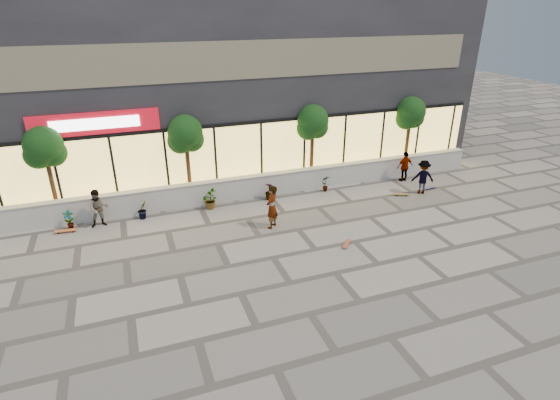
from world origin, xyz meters
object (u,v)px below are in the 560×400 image
object	(u,v)px
skateboard_right_far	(430,187)
skateboard_right_near	(401,194)
tree_east	(410,115)
skater_right_near	(405,167)
tree_mideast	(313,124)
skater_right_far	(423,177)
tree_west	(44,150)
skateboard_center	(347,244)
skater_center	(272,207)
skateboard_left	(66,231)
tree_midwest	(186,136)
skater_left	(99,208)

from	to	relation	value
skateboard_right_far	skateboard_right_near	bearing A→B (deg)	-179.20
tree_east	skater_right_near	xyz separation A→B (m)	(-1.00, -1.40, -2.22)
tree_mideast	skater_right_far	size ratio (longest dim) A/B	2.41
tree_west	skateboard_center	xyz separation A→B (m)	(10.22, -6.19, -2.92)
skater_center	skater_right_far	size ratio (longest dim) A/B	1.09
tree_mideast	skater_right_far	xyz separation A→B (m)	(4.36, -3.02, -2.17)
skater_right_near	skateboard_center	bearing A→B (deg)	37.39
tree_west	skater_center	size ratio (longest dim) A/B	2.21
skater_right_near	skateboard_left	size ratio (longest dim) A/B	1.83
skater_right_near	skateboard_right_far	bearing A→B (deg)	111.17
tree_midwest	skater_right_near	distance (m)	10.82
skateboard_center	skateboard_right_far	world-z (taller)	skateboard_right_far
tree_west	skateboard_right_near	bearing A→B (deg)	-11.38
skater_right_near	skateboard_right_far	size ratio (longest dim) A/B	2.10
skater_center	skateboard_right_near	xyz separation A→B (m)	(6.70, 0.87, -0.82)
skater_right_near	tree_midwest	bearing A→B (deg)	-9.86
skater_right_far	skateboard_right_far	xyz separation A→B (m)	(0.73, 0.27, -0.74)
tree_midwest	tree_east	bearing A→B (deg)	0.00
skateboard_right_near	skater_left	bearing A→B (deg)	-163.75
skater_center	tree_east	bearing A→B (deg)	159.01
skater_center	skateboard_center	size ratio (longest dim) A/B	2.88
tree_west	skater_center	distance (m)	9.20
skater_right_near	skateboard_center	size ratio (longest dim) A/B	2.48
skater_center	skater_right_near	world-z (taller)	skater_center
skateboard_right_near	skateboard_right_far	bearing A→B (deg)	30.37
skater_left	skater_right_far	world-z (taller)	skater_right_far
tree_mideast	skateboard_right_far	bearing A→B (deg)	-28.40
tree_midwest	skater_center	bearing A→B (deg)	-56.06
tree_mideast	skateboard_center	size ratio (longest dim) A/B	6.35
tree_mideast	skateboard_left	world-z (taller)	tree_mideast
tree_west	skater_left	world-z (taller)	tree_west
skater_right_far	skater_center	bearing A→B (deg)	28.73
tree_west	skater_right_far	distance (m)	16.29
tree_midwest	skateboard_right_near	world-z (taller)	tree_midwest
skater_right_near	skateboard_right_far	distance (m)	1.63
skater_right_near	skater_right_far	xyz separation A→B (m)	(-0.14, -1.62, 0.05)
skater_right_far	skateboard_center	size ratio (longest dim) A/B	2.63
skater_right_near	skateboard_right_near	distance (m)	2.10
skater_right_far	skateboard_center	distance (m)	6.51
skateboard_right_near	skater_right_far	bearing A→B (deg)	20.85
tree_midwest	skater_right_near	world-z (taller)	tree_midwest
skater_right_near	skateboard_left	distance (m)	15.69
tree_west	skateboard_right_near	distance (m)	15.37
tree_midwest	skater_right_near	xyz separation A→B (m)	(10.50, -1.40, -2.22)
skateboard_left	skater_right_near	bearing A→B (deg)	6.35
tree_mideast	tree_east	world-z (taller)	same
skateboard_center	skateboard_left	xyz separation A→B (m)	(-9.89, 4.69, 0.01)
tree_west	skateboard_right_far	distance (m)	17.06
tree_east	skateboard_right_near	bearing A→B (deg)	-126.50
tree_midwest	skateboard_right_far	size ratio (longest dim) A/B	5.40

